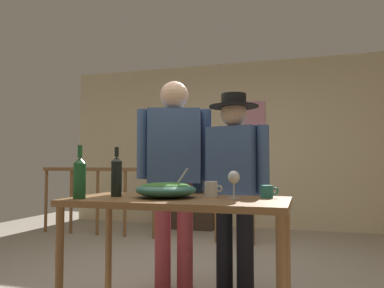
# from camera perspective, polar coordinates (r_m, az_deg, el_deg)

# --- Properties ---
(ground_plane) EXTENTS (7.81, 7.81, 0.00)m
(ground_plane) POSITION_cam_1_polar(r_m,az_deg,el_deg) (3.35, -3.23, -20.52)
(ground_plane) COLOR #9E9384
(back_wall) EXTENTS (5.72, 0.10, 2.65)m
(back_wall) POSITION_cam_1_polar(r_m,az_deg,el_deg) (6.11, 6.50, -0.04)
(back_wall) COLOR beige
(back_wall) RESTS_ON ground_plane
(framed_picture) EXTENTS (0.48, 0.03, 0.46)m
(framed_picture) POSITION_cam_1_polar(r_m,az_deg,el_deg) (6.05, 8.83, 4.20)
(framed_picture) COLOR #C37D90
(stair_railing) EXTENTS (3.12, 0.10, 1.00)m
(stair_railing) POSITION_cam_1_polar(r_m,az_deg,el_deg) (5.06, -3.51, -7.47)
(stair_railing) COLOR brown
(stair_railing) RESTS_ON ground_plane
(tv_console) EXTENTS (0.90, 0.40, 0.45)m
(tv_console) POSITION_cam_1_polar(r_m,az_deg,el_deg) (5.98, -0.79, -10.53)
(tv_console) COLOR #38281E
(tv_console) RESTS_ON ground_plane
(flat_screen_tv) EXTENTS (0.55, 0.12, 0.44)m
(flat_screen_tv) POSITION_cam_1_polar(r_m,az_deg,el_deg) (5.91, -0.88, -5.92)
(flat_screen_tv) COLOR black
(flat_screen_tv) RESTS_ON tv_console
(serving_table) EXTENTS (1.39, 0.68, 0.79)m
(serving_table) POSITION_cam_1_polar(r_m,az_deg,el_deg) (2.42, -2.20, -10.27)
(serving_table) COLOR brown
(serving_table) RESTS_ON ground_plane
(salad_bowl) EXTENTS (0.39, 0.39, 0.20)m
(salad_bowl) POSITION_cam_1_polar(r_m,az_deg,el_deg) (2.45, -3.97, -6.87)
(salad_bowl) COLOR #337060
(salad_bowl) RESTS_ON serving_table
(wine_glass) EXTENTS (0.08, 0.08, 0.18)m
(wine_glass) POSITION_cam_1_polar(r_m,az_deg,el_deg) (2.40, 6.39, -5.26)
(wine_glass) COLOR silver
(wine_glass) RESTS_ON serving_table
(wine_bottle_dark) EXTENTS (0.07, 0.07, 0.33)m
(wine_bottle_dark) POSITION_cam_1_polar(r_m,az_deg,el_deg) (2.57, -11.45, -4.77)
(wine_bottle_dark) COLOR black
(wine_bottle_dark) RESTS_ON serving_table
(wine_bottle_green) EXTENTS (0.08, 0.08, 0.34)m
(wine_bottle_green) POSITION_cam_1_polar(r_m,az_deg,el_deg) (2.49, -16.76, -4.83)
(wine_bottle_green) COLOR #1E5628
(wine_bottle_green) RESTS_ON serving_table
(mug_teal) EXTENTS (0.12, 0.08, 0.08)m
(mug_teal) POSITION_cam_1_polar(r_m,az_deg,el_deg) (2.47, 11.37, -7.13)
(mug_teal) COLOR teal
(mug_teal) RESTS_ON serving_table
(mug_white) EXTENTS (0.12, 0.09, 0.10)m
(mug_white) POSITION_cam_1_polar(r_m,az_deg,el_deg) (2.49, 2.95, -6.90)
(mug_white) COLOR white
(mug_white) RESTS_ON serving_table
(person_standing_left) EXTENTS (0.59, 0.34, 1.69)m
(person_standing_left) POSITION_cam_1_polar(r_m,az_deg,el_deg) (3.08, -2.75, -2.96)
(person_standing_left) COLOR #9E3842
(person_standing_left) RESTS_ON ground_plane
(person_standing_right) EXTENTS (0.56, 0.39, 1.56)m
(person_standing_right) POSITION_cam_1_polar(r_m,az_deg,el_deg) (2.95, 6.45, -4.74)
(person_standing_right) COLOR black
(person_standing_right) RESTS_ON ground_plane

